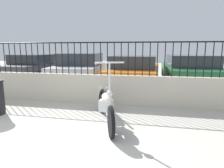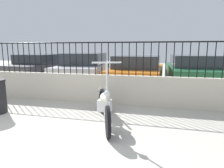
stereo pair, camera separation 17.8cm
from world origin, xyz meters
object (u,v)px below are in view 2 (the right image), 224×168
car_orange (138,71)px  car_green (193,71)px  motorcycle_white (104,104)px  car_dark_grey (43,67)px  car_silver (86,68)px

car_orange → car_green: car_green is taller
motorcycle_white → car_green: motorcycle_white is taller
car_dark_grey → car_green: bearing=-87.0°
motorcycle_white → car_dark_grey: 6.37m
car_green → car_orange: bearing=99.0°
motorcycle_white → car_dark_grey: bearing=-156.8°
car_dark_grey → car_orange: size_ratio=1.02×
motorcycle_white → car_orange: 4.10m
car_dark_grey → car_orange: 4.68m
motorcycle_white → car_green: size_ratio=0.45×
car_silver → car_green: 4.54m
car_orange → car_green: bearing=-77.1°
car_orange → car_green: (2.16, 0.43, 0.02)m
car_silver → car_green: (4.54, 0.08, -0.02)m
car_dark_grey → car_green: car_green is taller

